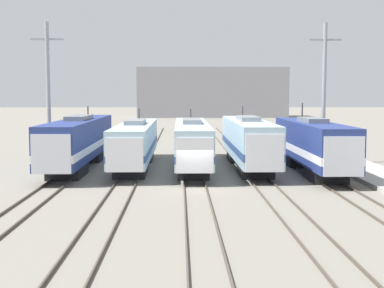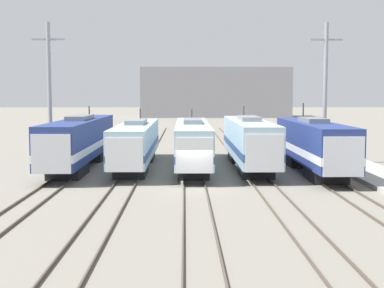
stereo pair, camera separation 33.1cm
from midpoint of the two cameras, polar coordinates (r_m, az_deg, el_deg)
ground_plane at (r=35.41m, az=0.54°, el=-4.71°), size 400.00×400.00×0.00m
rail_pair_far_left at (r=36.43m, az=-14.51°, el=-4.48°), size 1.50×120.00×0.15m
rail_pair_center_left at (r=35.61m, az=-7.10°, el=-4.58°), size 1.51×120.00×0.15m
rail_pair_center at (r=35.40m, az=0.54°, el=-4.60°), size 1.51×120.00×0.15m
rail_pair_center_right at (r=35.82m, az=8.12°, el=-4.53°), size 1.51×120.00×0.15m
rail_pair_far_right at (r=36.84m, az=15.41°, el=-4.40°), size 1.50×120.00×0.15m
locomotive_far_left at (r=45.30m, az=-11.75°, el=0.28°), size 2.88×19.93×5.04m
locomotive_center_left at (r=44.77m, az=-5.78°, el=0.08°), size 2.81×18.39×4.86m
locomotive_center at (r=44.32m, az=0.27°, el=0.10°), size 2.76×19.14×4.81m
locomotive_center_right at (r=44.46m, az=6.36°, el=0.22°), size 2.88×18.12×5.07m
locomotive_far_right at (r=42.59m, az=13.14°, el=-0.12°), size 2.88×16.57×5.41m
catenary_tower_left at (r=48.46m, az=-14.77°, el=5.45°), size 2.83×0.36×12.37m
catenary_tower_right at (r=48.67m, az=14.21°, el=5.46°), size 2.83×0.36×12.37m
depot_building at (r=140.91m, az=2.55°, el=5.51°), size 38.24×13.65×12.77m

